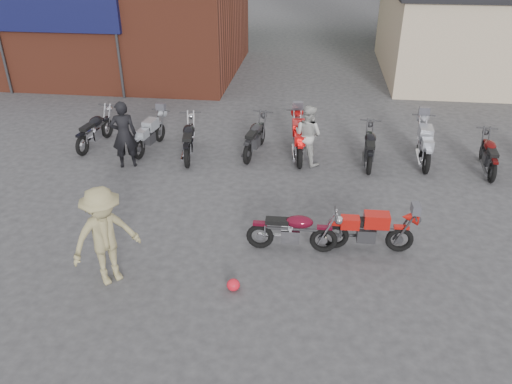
# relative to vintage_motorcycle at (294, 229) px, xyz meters

# --- Properties ---
(ground) EXTENTS (90.00, 90.00, 0.00)m
(ground) POSITION_rel_vintage_motorcycle_xyz_m (-0.32, -0.66, -0.52)
(ground) COLOR #353538
(brick_building) EXTENTS (12.00, 8.00, 4.00)m
(brick_building) POSITION_rel_vintage_motorcycle_xyz_m (-9.32, 13.34, 1.48)
(brick_building) COLOR maroon
(brick_building) RESTS_ON ground
(stucco_building) EXTENTS (10.00, 8.00, 3.50)m
(stucco_building) POSITION_rel_vintage_motorcycle_xyz_m (8.18, 14.34, 1.23)
(stucco_building) COLOR tan
(stucco_building) RESTS_ON ground
(vintage_motorcycle) EXTENTS (1.81, 0.62, 1.04)m
(vintage_motorcycle) POSITION_rel_vintage_motorcycle_xyz_m (0.00, 0.00, 0.00)
(vintage_motorcycle) COLOR #540A1B
(vintage_motorcycle) RESTS_ON ground
(sportbike) EXTENTS (1.81, 0.63, 1.04)m
(sportbike) POSITION_rel_vintage_motorcycle_xyz_m (1.54, 0.20, 0.00)
(sportbike) COLOR red
(sportbike) RESTS_ON ground
(helmet) EXTENTS (0.33, 0.33, 0.23)m
(helmet) POSITION_rel_vintage_motorcycle_xyz_m (-1.02, -1.41, -0.41)
(helmet) COLOR red
(helmet) RESTS_ON ground
(person_dark) EXTENTS (0.80, 0.67, 1.87)m
(person_dark) POSITION_rel_vintage_motorcycle_xyz_m (-4.79, 3.45, 0.41)
(person_dark) COLOR black
(person_dark) RESTS_ON ground
(person_light) EXTENTS (1.03, 0.97, 1.68)m
(person_light) POSITION_rel_vintage_motorcycle_xyz_m (0.13, 4.27, 0.32)
(person_light) COLOR #AEAFAA
(person_light) RESTS_ON ground
(person_tan) EXTENTS (1.43, 1.40, 1.97)m
(person_tan) POSITION_rel_vintage_motorcycle_xyz_m (-3.36, -1.40, 0.46)
(person_tan) COLOR #94895B
(person_tan) RESTS_ON ground
(row_bike_0) EXTENTS (0.89, 1.99, 1.11)m
(row_bike_0) POSITION_rel_vintage_motorcycle_xyz_m (-6.21, 4.71, 0.04)
(row_bike_0) COLOR black
(row_bike_0) RESTS_ON ground
(row_bike_1) EXTENTS (0.89, 1.90, 1.06)m
(row_bike_1) POSITION_rel_vintage_motorcycle_xyz_m (-4.50, 4.65, 0.01)
(row_bike_1) COLOR #979DA5
(row_bike_1) RESTS_ON ground
(row_bike_2) EXTENTS (0.95, 2.05, 1.15)m
(row_bike_2) POSITION_rel_vintage_motorcycle_xyz_m (-3.23, 4.30, 0.05)
(row_bike_2) COLOR black
(row_bike_2) RESTS_ON ground
(row_bike_3) EXTENTS (0.93, 2.00, 1.12)m
(row_bike_3) POSITION_rel_vintage_motorcycle_xyz_m (-1.39, 4.73, 0.04)
(row_bike_3) COLOR black
(row_bike_3) RESTS_ON ground
(row_bike_4) EXTENTS (0.90, 2.15, 1.21)m
(row_bike_4) POSITION_rel_vintage_motorcycle_xyz_m (-0.13, 4.68, 0.08)
(row_bike_4) COLOR red
(row_bike_4) RESTS_ON ground
(row_bike_5) EXTENTS (0.72, 1.90, 1.08)m
(row_bike_5) POSITION_rel_vintage_motorcycle_xyz_m (1.85, 4.46, 0.02)
(row_bike_5) COLOR black
(row_bike_5) RESTS_ON ground
(row_bike_6) EXTENTS (0.79, 2.08, 1.19)m
(row_bike_6) POSITION_rel_vintage_motorcycle_xyz_m (3.37, 4.77, 0.07)
(row_bike_6) COLOR #9598A2
(row_bike_6) RESTS_ON ground
(row_bike_7) EXTENTS (0.76, 1.85, 1.05)m
(row_bike_7) POSITION_rel_vintage_motorcycle_xyz_m (5.00, 4.36, 0.00)
(row_bike_7) COLOR #4F0A09
(row_bike_7) RESTS_ON ground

